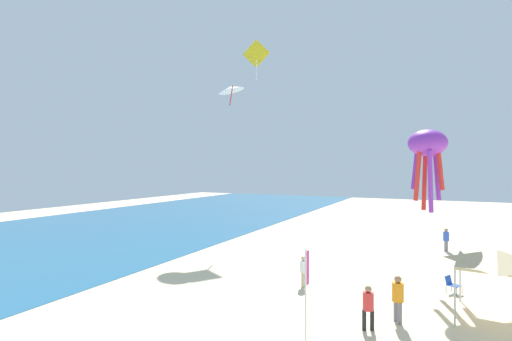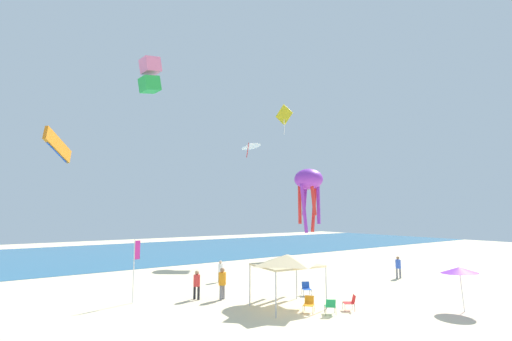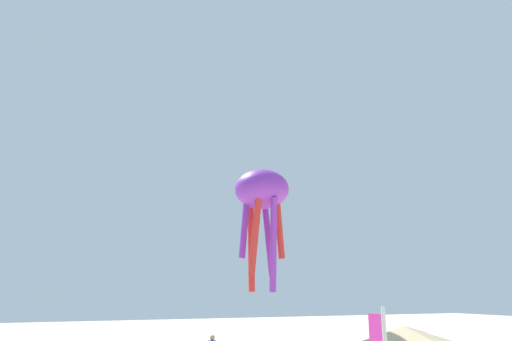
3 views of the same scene
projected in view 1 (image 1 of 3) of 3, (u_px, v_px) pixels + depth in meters
ocean_strip at (30, 242)px, 30.82m from camera, size 120.00×29.35×0.02m
canopy_tent at (496, 258)px, 15.05m from camera, size 3.64×3.20×2.89m
folding_chair_left_of_tent at (452, 283)px, 18.31m from camera, size 0.76×0.80×0.82m
banner_flag at (306, 295)px, 11.62m from camera, size 0.36×0.06×3.69m
person_near_umbrella at (398, 295)px, 14.75m from camera, size 0.45×0.45×1.90m
person_by_tent at (368, 304)px, 14.06m from camera, size 0.41×0.43×1.72m
person_far_stroller at (446, 238)px, 27.43m from camera, size 0.45×0.41×1.73m
person_watching_sky at (303, 269)px, 19.32m from camera, size 0.43×0.38×1.60m
kite_delta_white at (231, 89)px, 32.39m from camera, size 3.26×3.27×2.14m
kite_diamond_yellow at (256, 55)px, 37.13m from camera, size 0.63×2.80×4.07m
kite_octopus_purple at (427, 147)px, 20.10m from camera, size 2.03×2.03×4.51m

